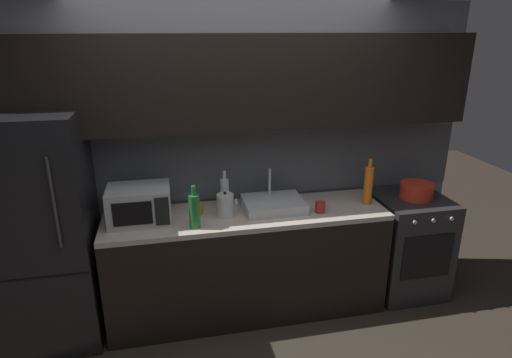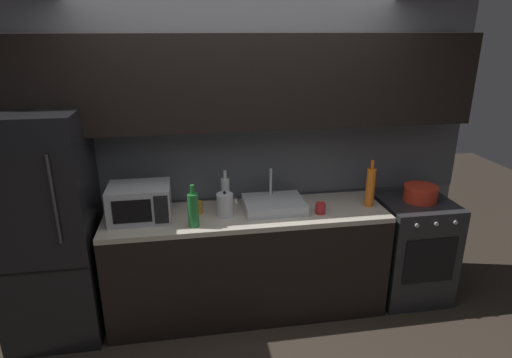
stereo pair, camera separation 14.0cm
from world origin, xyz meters
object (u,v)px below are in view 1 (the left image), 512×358
object	(u,v)px
wine_bottle_orange	(368,185)
wine_bottle_clear	(225,193)
kettle	(225,205)
mug_amber	(198,209)
wine_bottle_green	(195,211)
mug_red	(320,207)
microwave	(139,204)
oven_range	(407,245)
refrigerator	(45,232)
cooking_pot	(417,191)

from	to	relation	value
wine_bottle_orange	wine_bottle_clear	size ratio (longest dim) A/B	1.25
kettle	mug_amber	size ratio (longest dim) A/B	2.08
kettle	wine_bottle_clear	xyz separation A→B (m)	(0.02, 0.18, 0.04)
wine_bottle_green	mug_red	xyz separation A→B (m)	(0.99, 0.07, -0.09)
wine_bottle_orange	mug_amber	size ratio (longest dim) A/B	3.96
kettle	wine_bottle_green	distance (m)	0.29
microwave	kettle	world-z (taller)	microwave
kettle	mug_red	bearing A→B (deg)	-6.20
mug_red	kettle	bearing A→B (deg)	173.80
kettle	wine_bottle_clear	distance (m)	0.19
microwave	mug_red	xyz separation A→B (m)	(1.39, -0.13, -0.09)
wine_bottle_green	mug_red	world-z (taller)	wine_bottle_green
microwave	mug_red	bearing A→B (deg)	-5.46
mug_red	mug_amber	distance (m)	0.96
oven_range	mug_amber	bearing A→B (deg)	178.53
refrigerator	kettle	distance (m)	1.33
microwave	oven_range	bearing A→B (deg)	-0.50
wine_bottle_clear	mug_red	size ratio (longest dim) A/B	3.63
cooking_pot	microwave	bearing A→B (deg)	179.54
mug_amber	mug_red	bearing A→B (deg)	-9.55
wine_bottle_clear	mug_red	bearing A→B (deg)	-19.88
refrigerator	oven_range	bearing A→B (deg)	-0.02
oven_range	wine_bottle_green	size ratio (longest dim) A/B	2.77
oven_range	cooking_pot	xyz separation A→B (m)	(0.02, 0.00, 0.52)
oven_range	mug_amber	distance (m)	1.91
mug_amber	cooking_pot	xyz separation A→B (m)	(1.86, -0.05, 0.02)
wine_bottle_green	mug_amber	size ratio (longest dim) A/B	3.30
wine_bottle_orange	wine_bottle_green	world-z (taller)	wine_bottle_orange
wine_bottle_orange	oven_range	bearing A→B (deg)	4.19
wine_bottle_clear	mug_red	distance (m)	0.77
cooking_pot	wine_bottle_green	bearing A→B (deg)	-174.48
oven_range	kettle	xyz separation A→B (m)	(-1.63, -0.03, 0.54)
oven_range	wine_bottle_clear	distance (m)	1.72
kettle	wine_bottle_green	world-z (taller)	wine_bottle_green
microwave	wine_bottle_orange	xyz separation A→B (m)	(1.83, -0.05, 0.03)
wine_bottle_orange	wine_bottle_green	xyz separation A→B (m)	(-1.43, -0.15, -0.03)
wine_bottle_orange	cooking_pot	distance (m)	0.48
wine_bottle_clear	cooking_pot	xyz separation A→B (m)	(1.64, -0.15, -0.06)
wine_bottle_clear	wine_bottle_green	world-z (taller)	wine_bottle_green
wine_bottle_clear	refrigerator	bearing A→B (deg)	-173.74
mug_red	cooking_pot	size ratio (longest dim) A/B	0.31
microwave	mug_red	distance (m)	1.40
refrigerator	oven_range	world-z (taller)	refrigerator
wine_bottle_clear	mug_amber	distance (m)	0.26
microwave	mug_red	world-z (taller)	microwave
kettle	cooking_pot	xyz separation A→B (m)	(1.66, 0.03, -0.02)
refrigerator	kettle	world-z (taller)	refrigerator
wine_bottle_clear	mug_amber	xyz separation A→B (m)	(-0.23, -0.10, -0.08)
kettle	mug_red	xyz separation A→B (m)	(0.74, -0.08, -0.05)
refrigerator	mug_red	world-z (taller)	refrigerator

